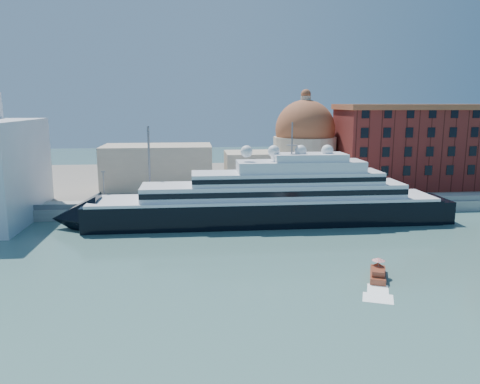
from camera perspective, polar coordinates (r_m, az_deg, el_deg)
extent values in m
plane|color=#376059|center=(79.07, 1.88, -8.09)|extent=(400.00, 400.00, 0.00)
cube|color=gray|center=(111.29, -0.44, -1.82)|extent=(180.00, 10.00, 2.50)
cube|color=slate|center=(151.47, -1.88, 1.47)|extent=(260.00, 72.00, 2.00)
cube|color=slate|center=(106.51, -0.21, -1.38)|extent=(180.00, 0.10, 1.20)
cube|color=black|center=(101.05, 2.96, -2.64)|extent=(75.09, 11.55, 6.26)
cone|color=black|center=(102.86, -19.36, -3.01)|extent=(9.63, 11.55, 11.55)
cube|color=black|center=(112.96, 22.15, -2.10)|extent=(5.78, 10.59, 5.78)
cube|color=white|center=(100.32, 2.98, -0.77)|extent=(73.17, 11.75, 0.58)
cube|color=white|center=(100.29, 4.08, 0.22)|extent=(55.84, 9.63, 2.89)
cube|color=black|center=(95.64, 4.57, -0.30)|extent=(55.84, 0.15, 1.16)
cube|color=white|center=(100.36, 5.72, 1.77)|extent=(40.44, 8.66, 2.50)
cube|color=white|center=(100.63, 7.36, 3.14)|extent=(26.96, 7.70, 2.31)
cube|color=white|center=(100.85, 8.46, 4.23)|extent=(15.40, 6.74, 1.54)
cylinder|color=slate|center=(99.59, 6.36, 6.54)|extent=(0.29, 0.29, 6.74)
sphere|color=white|center=(98.27, 0.81, 4.97)|extent=(2.50, 2.50, 2.50)
sphere|color=white|center=(99.10, 4.14, 4.99)|extent=(2.50, 2.50, 2.50)
sphere|color=white|center=(100.25, 7.41, 4.99)|extent=(2.50, 2.50, 2.50)
sphere|color=white|center=(101.71, 10.59, 4.98)|extent=(2.50, 2.50, 2.50)
cube|color=maroon|center=(73.47, 16.45, -9.74)|extent=(4.46, 6.93, 1.10)
cube|color=maroon|center=(72.12, 16.49, -9.34)|extent=(2.64, 3.20, 0.88)
cylinder|color=slate|center=(73.53, 16.50, -8.59)|extent=(0.07, 0.07, 1.76)
cone|color=red|center=(73.22, 16.55, -7.86)|extent=(1.97, 1.97, 0.44)
cube|color=maroon|center=(141.13, 20.43, 5.02)|extent=(42.00, 18.00, 22.00)
cube|color=#985131|center=(140.56, 20.74, 9.68)|extent=(43.00, 19.00, 1.50)
cylinder|color=beige|center=(136.96, 7.83, 3.76)|extent=(18.00, 18.00, 14.00)
sphere|color=#985131|center=(136.16, 7.93, 7.52)|extent=(17.00, 17.00, 17.00)
cylinder|color=beige|center=(135.95, 8.02, 10.88)|extent=(3.00, 3.00, 3.00)
cube|color=beige|center=(132.68, 2.12, 2.75)|extent=(18.00, 14.00, 10.00)
cube|color=beige|center=(133.65, -9.99, 3.09)|extent=(30.00, 16.00, 12.00)
cylinder|color=slate|center=(108.68, -16.24, 0.26)|extent=(0.24, 0.24, 8.00)
cube|color=slate|center=(108.04, -16.36, 2.39)|extent=(0.80, 0.30, 0.25)
cylinder|color=slate|center=(107.31, -0.29, 0.56)|extent=(0.24, 0.24, 8.00)
cube|color=slate|center=(106.66, -0.30, 2.73)|extent=(0.80, 0.30, 0.25)
cylinder|color=slate|center=(114.11, 14.88, 0.81)|extent=(0.24, 0.24, 8.00)
cube|color=slate|center=(113.49, 14.98, 2.85)|extent=(0.80, 0.30, 0.25)
cylinder|color=slate|center=(108.50, -10.99, 3.15)|extent=(0.50, 0.50, 18.00)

